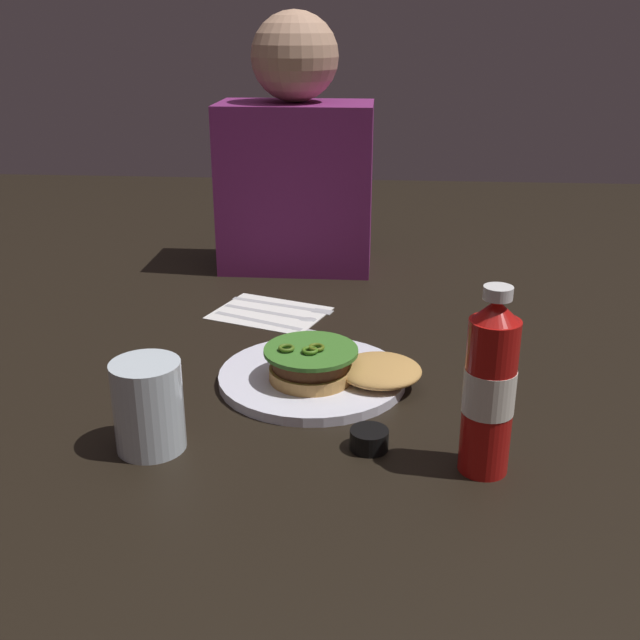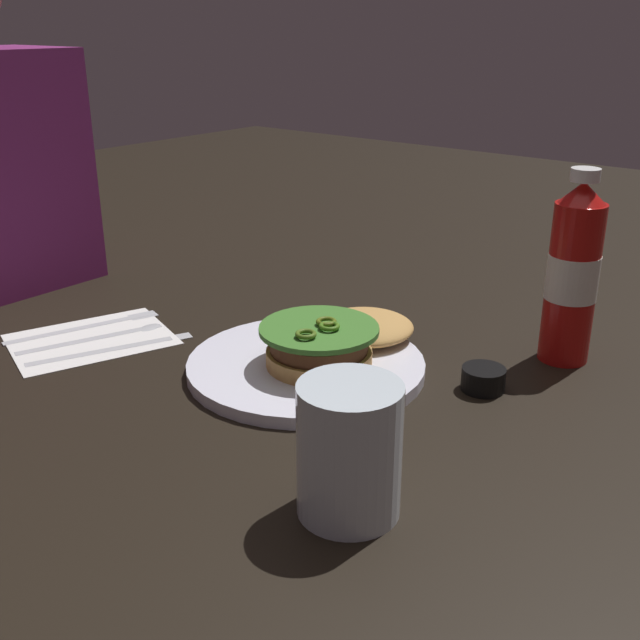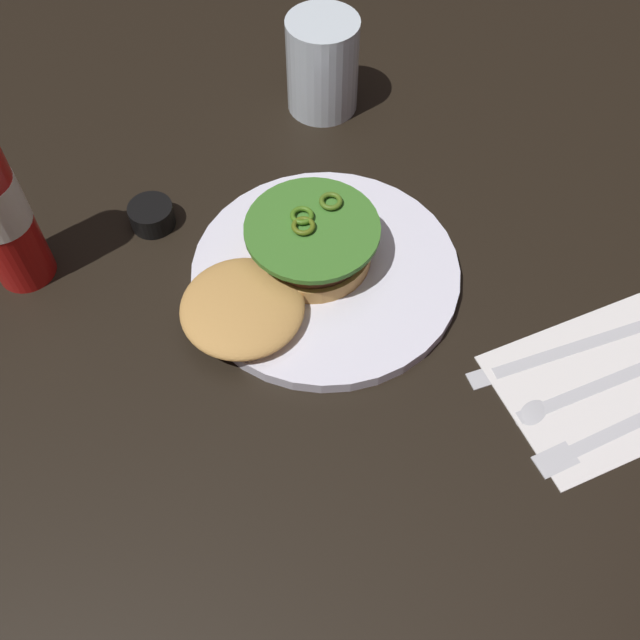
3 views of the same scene
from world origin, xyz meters
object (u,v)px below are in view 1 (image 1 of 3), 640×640
object	(u,v)px
ketchup_bottle	(489,388)
water_glass	(148,406)
condiment_cup	(369,439)
spoon_utensil	(284,313)
dinner_plate	(313,377)
napkin	(270,313)
fork_utensil	(290,305)
burger_sandwich	(338,366)
butter_knife	(270,322)
diner_person	(296,161)

from	to	relation	value
ketchup_bottle	water_glass	bearing A→B (deg)	177.51
condiment_cup	spoon_utensil	bearing A→B (deg)	110.04
dinner_plate	spoon_utensil	xyz separation A→B (m)	(-0.07, 0.25, -0.00)
ketchup_bottle	napkin	distance (m)	0.58
ketchup_bottle	condiment_cup	size ratio (longest dim) A/B	4.74
spoon_utensil	condiment_cup	bearing A→B (deg)	-69.96
spoon_utensil	fork_utensil	xyz separation A→B (m)	(0.01, 0.04, 0.00)
ketchup_bottle	condiment_cup	xyz separation A→B (m)	(-0.13, 0.03, -0.09)
condiment_cup	napkin	world-z (taller)	condiment_cup
burger_sandwich	spoon_utensil	xyz separation A→B (m)	(-0.11, 0.27, -0.03)
dinner_plate	water_glass	bearing A→B (deg)	-132.75
dinner_plate	fork_utensil	size ratio (longest dim) A/B	1.39
water_glass	spoon_utensil	xyz separation A→B (m)	(0.11, 0.45, -0.05)
burger_sandwich	butter_knife	distance (m)	0.27
burger_sandwich	water_glass	size ratio (longest dim) A/B	1.95
dinner_plate	burger_sandwich	size ratio (longest dim) A/B	1.22
ketchup_bottle	burger_sandwich	bearing A→B (deg)	132.54
condiment_cup	ketchup_bottle	bearing A→B (deg)	-14.74
napkin	butter_knife	size ratio (longest dim) A/B	1.00
burger_sandwich	ketchup_bottle	size ratio (longest dim) A/B	0.98
burger_sandwich	fork_utensil	xyz separation A→B (m)	(-0.10, 0.32, -0.03)
condiment_cup	butter_knife	world-z (taller)	condiment_cup
dinner_plate	burger_sandwich	world-z (taller)	burger_sandwich
butter_knife	fork_utensil	distance (m)	0.09
water_glass	condiment_cup	bearing A→B (deg)	3.79
butter_knife	fork_utensil	bearing A→B (deg)	74.14
dinner_plate	butter_knife	bearing A→B (deg)	113.41
butter_knife	fork_utensil	world-z (taller)	same
butter_knife	diner_person	size ratio (longest dim) A/B	0.37
water_glass	spoon_utensil	bearing A→B (deg)	76.74
spoon_utensil	diner_person	xyz separation A→B (m)	(-0.01, 0.30, 0.22)
spoon_utensil	fork_utensil	bearing A→B (deg)	82.53
ketchup_bottle	butter_knife	distance (m)	0.54
water_glass	fork_utensil	size ratio (longest dim) A/B	0.58
condiment_cup	butter_knife	bearing A→B (deg)	114.20
dinner_plate	napkin	world-z (taller)	dinner_plate
burger_sandwich	fork_utensil	bearing A→B (deg)	108.24
napkin	fork_utensil	bearing A→B (deg)	46.25
water_glass	butter_knife	distance (m)	0.42
napkin	dinner_plate	bearing A→B (deg)	-69.04
dinner_plate	ketchup_bottle	bearing A→B (deg)	-44.63
ketchup_bottle	spoon_utensil	world-z (taller)	ketchup_bottle
napkin	fork_utensil	world-z (taller)	fork_utensil
ketchup_bottle	butter_knife	xyz separation A→B (m)	(-0.31, 0.43, -0.10)
spoon_utensil	diner_person	bearing A→B (deg)	91.71
napkin	ketchup_bottle	bearing A→B (deg)	-56.45
ketchup_bottle	diner_person	bearing A→B (deg)	111.31
water_glass	condiment_cup	world-z (taller)	water_glass
dinner_plate	fork_utensil	bearing A→B (deg)	102.89
diner_person	fork_utensil	bearing A→B (deg)	-86.67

